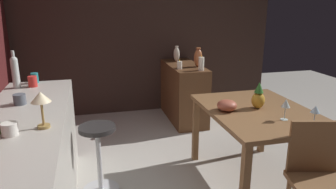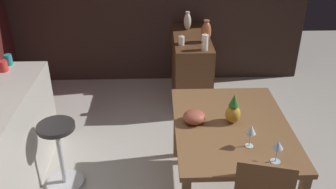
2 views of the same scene
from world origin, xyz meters
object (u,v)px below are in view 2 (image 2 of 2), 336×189
at_px(sideboard_cabinet, 191,67).
at_px(pillar_candle_short, 205,42).
at_px(pillar_candle_tall, 181,41).
at_px(dining_table, 231,134).
at_px(vase_copper, 206,32).
at_px(wine_glass_left, 278,146).
at_px(vase_ceramic_ivory, 187,21).
at_px(wine_glass_right, 251,130).
at_px(fruit_bowl, 194,117).
at_px(pineapple_centerpiece, 233,111).
at_px(cup_red, 3,66).
at_px(cup_teal, 9,60).
at_px(bar_stool, 61,154).

xyz_separation_m(sideboard_cabinet, pillar_candle_short, (-0.45, -0.10, 0.50)).
bearing_deg(pillar_candle_tall, dining_table, -168.97).
xyz_separation_m(pillar_candle_short, vase_copper, (0.25, -0.04, 0.04)).
bearing_deg(sideboard_cabinet, wine_glass_left, -170.89).
height_order(vase_copper, vase_ceramic_ivory, vase_copper).
bearing_deg(wine_glass_right, fruit_bowl, 48.34).
relative_size(sideboard_cabinet, pineapple_centerpiece, 4.40).
relative_size(dining_table, vase_copper, 4.64).
height_order(cup_red, cup_teal, cup_teal).
relative_size(dining_table, pillar_candle_tall, 9.59).
height_order(dining_table, cup_red, cup_red).
xyz_separation_m(wine_glass_left, wine_glass_right, (0.18, 0.14, 0.01)).
distance_m(fruit_bowl, pillar_candle_tall, 1.52).
bearing_deg(pineapple_centerpiece, bar_stool, 84.54).
height_order(wine_glass_right, fruit_bowl, wine_glass_right).
bearing_deg(fruit_bowl, pillar_candle_tall, 0.14).
height_order(cup_red, pillar_candle_short, pillar_candle_short).
relative_size(fruit_bowl, pillar_candle_short, 0.88).
height_order(cup_red, pillar_candle_tall, cup_red).
xyz_separation_m(vase_copper, vase_ceramic_ivory, (0.46, 0.18, -0.02)).
bearing_deg(bar_stool, wine_glass_right, -107.01).
bearing_deg(bar_stool, sideboard_cabinet, -37.82).
bearing_deg(vase_copper, dining_table, -179.57).
bearing_deg(fruit_bowl, sideboard_cabinet, -4.45).
relative_size(wine_glass_left, cup_teal, 1.60).
bearing_deg(cup_teal, pineapple_centerpiece, -112.53).
bearing_deg(wine_glass_left, fruit_bowl, 44.89).
bearing_deg(vase_ceramic_ivory, wine_glass_right, -173.69).
xyz_separation_m(wine_glass_left, vase_ceramic_ivory, (2.57, 0.40, 0.06)).
xyz_separation_m(wine_glass_right, fruit_bowl, (0.33, 0.37, -0.09)).
bearing_deg(vase_copper, wine_glass_left, -173.97).
relative_size(pineapple_centerpiece, pillar_candle_short, 1.23).
bearing_deg(sideboard_cabinet, cup_teal, 117.40).
height_order(cup_teal, vase_ceramic_ivory, vase_ceramic_ivory).
bearing_deg(pineapple_centerpiece, vase_ceramic_ivory, 5.56).
xyz_separation_m(dining_table, vase_copper, (1.64, 0.01, 0.29)).
height_order(pineapple_centerpiece, cup_teal, cup_teal).
bearing_deg(pillar_candle_tall, cup_red, 115.74).
relative_size(dining_table, wine_glass_left, 7.23).
height_order(sideboard_cabinet, vase_ceramic_ivory, vase_ceramic_ivory).
xyz_separation_m(bar_stool, cup_teal, (0.70, 0.57, 0.60)).
bearing_deg(fruit_bowl, pineapple_centerpiece, -90.66).
height_order(sideboard_cabinet, vase_copper, vase_copper).
bearing_deg(sideboard_cabinet, vase_copper, -143.66).
xyz_separation_m(sideboard_cabinet, fruit_bowl, (-1.80, 0.14, 0.38)).
bearing_deg(vase_copper, wine_glass_right, -177.53).
bearing_deg(vase_copper, bar_stool, 135.47).
height_order(wine_glass_right, vase_copper, vase_copper).
xyz_separation_m(dining_table, fruit_bowl, (0.04, 0.30, 0.14)).
bearing_deg(wine_glass_left, cup_teal, 58.81).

